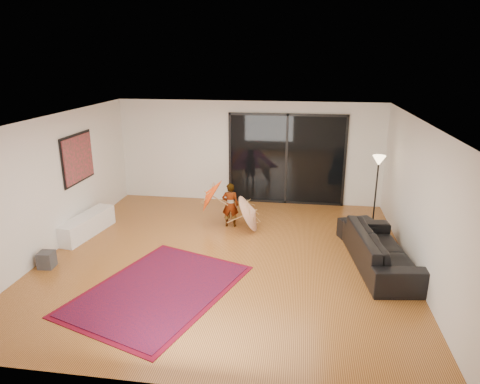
% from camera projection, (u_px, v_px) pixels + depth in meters
% --- Properties ---
extents(floor, '(7.00, 7.00, 0.00)m').
position_uv_depth(floor, '(226.00, 257.00, 8.45)').
color(floor, '#AF6E30').
rests_on(floor, ground).
extents(ceiling, '(7.00, 7.00, 0.00)m').
position_uv_depth(ceiling, '(225.00, 120.00, 7.63)').
color(ceiling, white).
rests_on(ceiling, wall_back).
extents(wall_back, '(7.00, 0.00, 7.00)m').
position_uv_depth(wall_back, '(249.00, 152.00, 11.34)').
color(wall_back, silver).
rests_on(wall_back, floor).
extents(wall_front, '(7.00, 0.00, 7.00)m').
position_uv_depth(wall_front, '(169.00, 287.00, 4.74)').
color(wall_front, silver).
rests_on(wall_front, floor).
extents(wall_left, '(0.00, 7.00, 7.00)m').
position_uv_depth(wall_left, '(53.00, 184.00, 8.53)').
color(wall_left, silver).
rests_on(wall_left, floor).
extents(wall_right, '(0.00, 7.00, 7.00)m').
position_uv_depth(wall_right, '(420.00, 201.00, 7.55)').
color(wall_right, silver).
rests_on(wall_right, floor).
extents(sliding_door, '(3.06, 0.07, 2.40)m').
position_uv_depth(sliding_door, '(286.00, 159.00, 11.21)').
color(sliding_door, black).
rests_on(sliding_door, wall_back).
extents(painting, '(0.04, 1.28, 1.08)m').
position_uv_depth(painting, '(78.00, 158.00, 9.37)').
color(painting, black).
rests_on(painting, wall_left).
extents(media_console, '(0.63, 1.64, 0.45)m').
position_uv_depth(media_console, '(87.00, 225.00, 9.45)').
color(media_console, white).
rests_on(media_console, floor).
extents(speaker, '(0.30, 0.30, 0.31)m').
position_uv_depth(speaker, '(47.00, 260.00, 8.00)').
color(speaker, '#424244').
rests_on(speaker, floor).
extents(persian_rug, '(2.98, 3.50, 0.02)m').
position_uv_depth(persian_rug, '(159.00, 290.00, 7.25)').
color(persian_rug, '#5A0718').
rests_on(persian_rug, floor).
extents(sofa, '(1.24, 2.49, 0.70)m').
position_uv_depth(sofa, '(382.00, 250.00, 7.97)').
color(sofa, black).
rests_on(sofa, floor).
extents(ottoman, '(0.95, 0.95, 0.41)m').
position_uv_depth(ottoman, '(360.00, 231.00, 9.17)').
color(ottoman, black).
rests_on(ottoman, floor).
extents(floor_lamp, '(0.29, 0.29, 1.69)m').
position_uv_depth(floor_lamp, '(378.00, 171.00, 9.57)').
color(floor_lamp, black).
rests_on(floor_lamp, floor).
extents(child, '(0.39, 0.27, 1.04)m').
position_uv_depth(child, '(230.00, 205.00, 9.84)').
color(child, '#999999').
rests_on(child, floor).
extents(parasol_orange, '(0.57, 0.84, 0.88)m').
position_uv_depth(parasol_orange, '(206.00, 196.00, 9.80)').
color(parasol_orange, '#F3440C').
rests_on(parasol_orange, child).
extents(parasol_white, '(0.57, 0.87, 0.94)m').
position_uv_depth(parasol_white, '(255.00, 209.00, 9.62)').
color(parasol_white, silver).
rests_on(parasol_white, floor).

